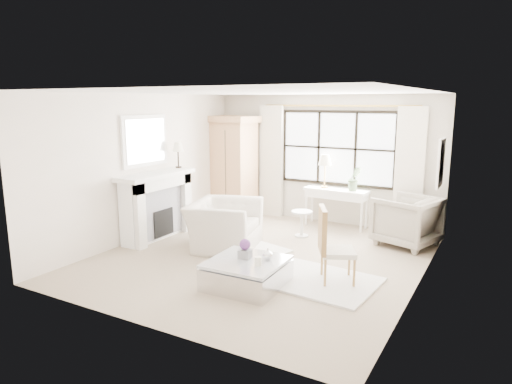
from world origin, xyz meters
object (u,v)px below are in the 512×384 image
console_table (336,208)px  club_armchair (224,225)px  armoire (233,165)px  coffee_table (247,274)px

console_table → club_armchair: club_armchair is taller
console_table → armoire: bearing=-173.9°
armoire → club_armchair: 2.59m
armoire → coffee_table: armoire is taller
armoire → console_table: armoire is taller
coffee_table → club_armchair: bearing=131.6°
club_armchair → coffee_table: 1.81m
coffee_table → armoire: bearing=123.0°
console_table → coffee_table: 3.59m
armoire → coffee_table: size_ratio=2.17×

